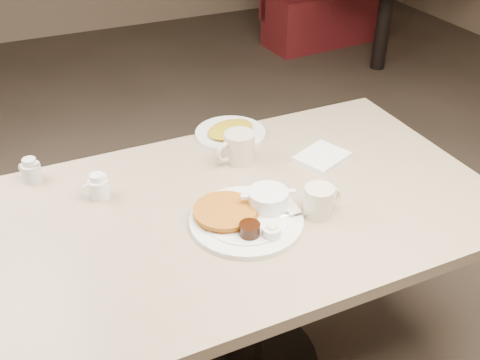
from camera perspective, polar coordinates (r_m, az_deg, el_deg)
name	(u,v)px	position (r m, az deg, el deg)	size (l,w,h in m)	color
diner_table	(243,247)	(1.73, 0.27, -6.94)	(1.50, 0.90, 0.75)	tan
main_plate	(248,214)	(1.55, 0.81, -3.52)	(0.42, 0.39, 0.07)	white
coffee_mug_near	(319,201)	(1.57, 8.21, -2.13)	(0.12, 0.09, 0.09)	beige
napkin	(322,157)	(1.85, 8.45, 2.35)	(0.20, 0.18, 0.02)	white
coffee_mug_far	(238,147)	(1.80, -0.17, 3.39)	(0.15, 0.12, 0.10)	beige
creamer_left	(98,187)	(1.68, -14.45, -0.72)	(0.09, 0.07, 0.08)	white
creamer_right	(31,171)	(1.82, -20.78, 0.88)	(0.08, 0.08, 0.08)	#BABAB6
hash_plate	(230,132)	(1.97, -1.00, 4.98)	(0.33, 0.33, 0.04)	silver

